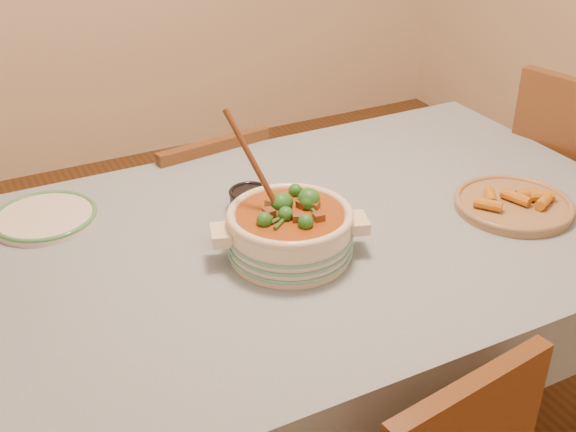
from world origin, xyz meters
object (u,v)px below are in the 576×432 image
object	(u,v)px
fried_plate	(514,203)
white_plate	(45,217)
dining_table	(322,258)
chair_far	(205,226)
condiment_bowl	(250,199)
stew_casserole	(290,228)

from	to	relation	value
fried_plate	white_plate	bearing A→B (deg)	155.64
dining_table	chair_far	distance (m)	0.67
condiment_bowl	fried_plate	distance (m)	0.67
stew_casserole	white_plate	xyz separation A→B (m)	(-0.47, 0.42, -0.06)
dining_table	chair_far	world-z (taller)	chair_far
white_plate	condiment_bowl	xyz separation A→B (m)	(0.48, -0.18, 0.02)
white_plate	chair_far	distance (m)	0.68
stew_casserole	chair_far	world-z (taller)	stew_casserole
dining_table	chair_far	bearing A→B (deg)	97.34
stew_casserole	white_plate	size ratio (longest dim) A/B	1.08
dining_table	stew_casserole	xyz separation A→B (m)	(-0.13, -0.08, 0.16)
dining_table	condiment_bowl	xyz separation A→B (m)	(-0.12, 0.16, 0.12)
dining_table	chair_far	xyz separation A→B (m)	(-0.08, 0.63, -0.22)
white_plate	condiment_bowl	bearing A→B (deg)	-20.66
white_plate	fried_plate	distance (m)	1.18
fried_plate	dining_table	bearing A→B (deg)	162.69
condiment_bowl	white_plate	bearing A→B (deg)	159.34
chair_far	condiment_bowl	bearing A→B (deg)	77.24
dining_table	stew_casserole	world-z (taller)	stew_casserole
stew_casserole	fried_plate	bearing A→B (deg)	-6.56
stew_casserole	fried_plate	world-z (taller)	stew_casserole
dining_table	condiment_bowl	bearing A→B (deg)	127.67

